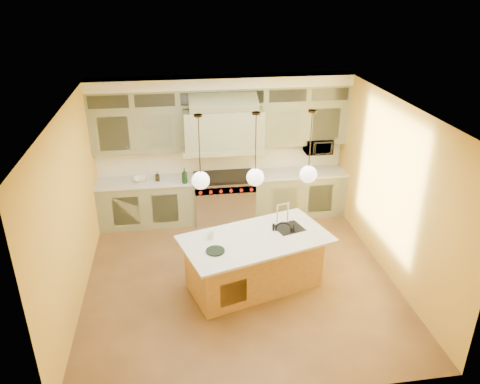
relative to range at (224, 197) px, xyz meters
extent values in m
plane|color=brown|center=(0.00, -2.14, -0.49)|extent=(5.00, 5.00, 0.00)
plane|color=white|center=(0.00, -2.14, 2.41)|extent=(5.00, 5.00, 0.00)
plane|color=gold|center=(0.00, 0.36, 0.96)|extent=(5.00, 0.00, 5.00)
plane|color=gold|center=(0.00, -4.64, 0.96)|extent=(5.00, 0.00, 5.00)
plane|color=gold|center=(-2.50, -2.14, 0.96)|extent=(0.00, 5.00, 5.00)
plane|color=gold|center=(2.50, -2.14, 0.96)|extent=(0.00, 5.00, 5.00)
cube|color=gray|center=(-1.55, 0.03, -0.04)|extent=(1.90, 0.65, 0.90)
cube|color=gray|center=(1.55, 0.03, -0.04)|extent=(1.90, 0.65, 0.90)
cube|color=silver|center=(-1.55, 0.03, 0.43)|extent=(1.90, 0.68, 0.04)
cube|color=silver|center=(1.55, 0.03, 0.43)|extent=(1.90, 0.68, 0.04)
cube|color=white|center=(0.00, 0.34, 0.73)|extent=(5.00, 0.04, 0.56)
cube|color=gray|center=(-1.62, 0.18, 1.44)|extent=(1.75, 0.35, 0.85)
cube|color=gray|center=(1.62, 0.18, 1.44)|extent=(1.75, 0.35, 0.85)
cube|color=gray|center=(0.00, 0.01, 1.46)|extent=(1.50, 0.70, 0.75)
cube|color=gray|center=(0.00, 0.01, 1.06)|extent=(1.60, 0.76, 0.10)
cube|color=#333833|center=(0.00, 0.18, 2.04)|extent=(5.00, 0.35, 0.35)
cube|color=white|center=(0.00, 0.16, 2.31)|extent=(5.00, 0.47, 0.20)
cube|color=silver|center=(0.00, 0.01, -0.04)|extent=(1.20, 0.70, 0.90)
cube|color=black|center=(0.00, 0.01, 0.44)|extent=(1.20, 0.70, 0.06)
cube|color=silver|center=(0.00, -0.31, 0.29)|extent=(1.20, 0.06, 0.14)
cube|color=#9F6A38|center=(0.20, -2.39, -0.05)|extent=(2.20, 1.50, 0.88)
cube|color=silver|center=(0.22, -2.44, 0.41)|extent=(2.51, 1.81, 0.04)
cube|color=black|center=(0.80, -2.21, 0.41)|extent=(0.52, 0.49, 0.05)
cylinder|color=black|center=(0.44, -2.56, -0.17)|extent=(0.04, 0.04, 0.63)
cylinder|color=black|center=(0.75, -2.65, -0.17)|extent=(0.04, 0.04, 0.63)
cylinder|color=black|center=(0.53, -2.25, -0.17)|extent=(0.04, 0.04, 0.63)
cylinder|color=black|center=(0.84, -2.34, -0.17)|extent=(0.04, 0.04, 0.63)
cube|color=black|center=(0.64, -2.45, 0.16)|extent=(0.47, 0.47, 0.05)
torus|color=black|center=(0.69, -2.30, 0.46)|extent=(0.27, 0.11, 0.28)
imported|color=black|center=(1.95, 0.11, 0.96)|extent=(0.54, 0.37, 0.30)
imported|color=black|center=(-0.79, -0.22, 0.61)|extent=(0.12, 0.13, 0.30)
imported|color=black|center=(-1.31, -0.02, 0.55)|extent=(0.08, 0.09, 0.18)
imported|color=white|center=(-1.64, 0.01, 0.49)|extent=(0.28, 0.28, 0.07)
imported|color=silver|center=(-0.47, -2.35, 0.48)|extent=(0.11, 0.11, 0.10)
cylinder|color=#2D2319|center=(-0.60, -2.39, 2.39)|extent=(0.12, 0.12, 0.03)
cylinder|color=#2D2319|center=(-0.60, -2.39, 1.95)|extent=(0.02, 0.02, 0.93)
sphere|color=white|center=(-0.60, -2.39, 1.43)|extent=(0.26, 0.26, 0.26)
cylinder|color=#2D2319|center=(0.20, -2.39, 2.39)|extent=(0.12, 0.12, 0.03)
cylinder|color=#2D2319|center=(0.20, -2.39, 1.95)|extent=(0.02, 0.02, 0.93)
sphere|color=white|center=(0.20, -2.39, 1.43)|extent=(0.26, 0.26, 0.26)
cylinder|color=#2D2319|center=(1.00, -2.39, 2.39)|extent=(0.12, 0.12, 0.03)
cylinder|color=#2D2319|center=(1.00, -2.39, 1.95)|extent=(0.02, 0.02, 0.93)
sphere|color=white|center=(1.00, -2.39, 1.43)|extent=(0.26, 0.26, 0.26)
camera|label=1|loc=(-0.93, -8.59, 4.12)|focal=35.00mm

